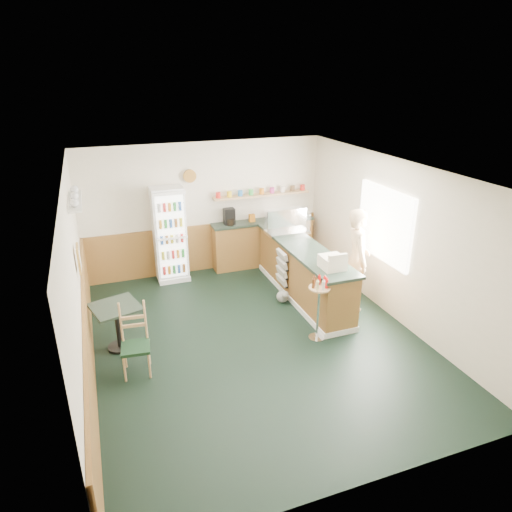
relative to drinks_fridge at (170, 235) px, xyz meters
name	(u,v)px	position (x,y,z in m)	size (l,w,h in m)	color
ground	(255,339)	(0.81, -2.74, -0.95)	(6.00, 6.00, 0.00)	black
room_envelope	(226,236)	(0.58, -2.01, 0.57)	(5.04, 6.02, 2.72)	beige
service_counter	(303,274)	(2.16, -1.67, -0.49)	(0.68, 3.01, 1.01)	olive
back_counter	(262,241)	(2.00, 0.06, -0.40)	(2.24, 0.42, 1.69)	olive
drinks_fridge	(170,235)	(0.00, 0.00, 0.00)	(0.63, 0.53, 1.91)	white
display_case	(287,222)	(2.16, -0.87, 0.29)	(0.82, 0.43, 0.47)	silver
cash_register	(332,262)	(2.16, -2.69, 0.16)	(0.36, 0.38, 0.21)	beige
shopkeeper	(357,259)	(2.86, -2.33, -0.03)	(0.61, 0.44, 1.84)	tan
condiment_stand	(319,300)	(1.75, -3.07, -0.25)	(0.34, 0.34, 1.06)	silver
newspaper_rack	(282,268)	(1.80, -1.49, -0.39)	(0.09, 0.42, 0.67)	black
cafe_table	(117,319)	(-1.24, -2.26, -0.44)	(0.82, 0.82, 0.73)	black
cafe_chair	(134,336)	(-1.06, -2.91, -0.40)	(0.43, 0.43, 1.05)	black
dog_doorstop	(283,296)	(1.71, -1.77, -0.82)	(0.22, 0.29, 0.27)	gray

